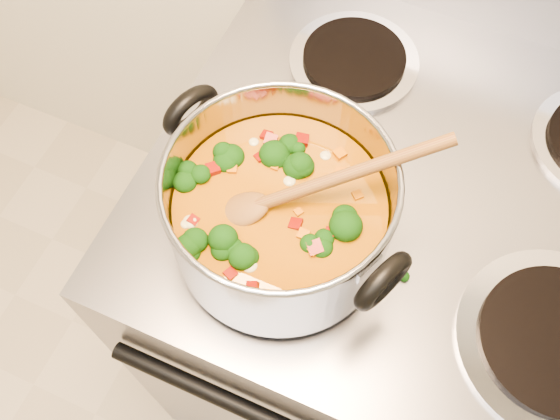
# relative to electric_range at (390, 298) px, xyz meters

# --- Properties ---
(electric_range) EXTENTS (0.78, 0.71, 1.08)m
(electric_range) POSITION_rel_electric_range_xyz_m (0.00, 0.00, 0.00)
(electric_range) COLOR gray
(electric_range) RESTS_ON ground
(stockpot) EXTENTS (0.33, 0.27, 0.16)m
(stockpot) POSITION_rel_electric_range_xyz_m (-0.17, -0.17, 0.54)
(stockpot) COLOR #9999A0
(stockpot) RESTS_ON electric_range
(wooden_spoon) EXTENTS (0.24, 0.18, 0.11)m
(wooden_spoon) POSITION_rel_electric_range_xyz_m (-0.16, -0.16, 0.58)
(wooden_spoon) COLOR brown
(wooden_spoon) RESTS_ON stockpot
(cooktop_crumbs) EXTENTS (0.11, 0.37, 0.01)m
(cooktop_crumbs) POSITION_rel_electric_range_xyz_m (-0.26, -0.17, 0.46)
(cooktop_crumbs) COLOR black
(cooktop_crumbs) RESTS_ON electric_range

